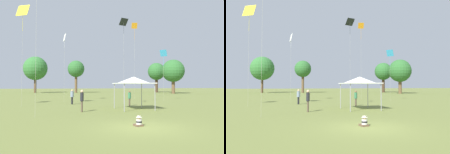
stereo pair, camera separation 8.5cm
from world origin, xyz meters
The scene contains 15 objects.
ground_plane centered at (0.00, 0.00, 0.00)m, with size 300.00×300.00×0.00m, color olive.
seated_toddler centered at (-0.03, 0.41, 0.24)m, with size 0.46×0.54×0.57m.
person_standing_0 centered at (-2.53, 15.21, 1.02)m, with size 0.43×0.43×1.73m.
person_standing_1 centered at (3.30, 11.56, 0.99)m, with size 0.43×0.43×1.65m.
person_standing_2 centered at (-2.28, 7.48, 1.13)m, with size 0.41×0.41×1.84m.
canopy_tent centered at (2.55, 8.19, 2.67)m, with size 3.26×3.26×3.01m.
kite_0 centered at (3.55, 14.35, 9.64)m, with size 1.12×0.90×10.31m.
kite_1 centered at (-7.79, 13.26, 9.83)m, with size 1.41×1.08×10.64m.
kite_2 centered at (10.77, 17.98, 6.75)m, with size 0.97×1.03×7.38m.
kite_4 centered at (8.02, 22.63, 11.52)m, with size 0.98×0.47×12.45m.
kite_5 centered at (-3.28, 19.96, 8.64)m, with size 0.39×1.06×9.36m.
distant_tree_0 centered at (1.56, 55.87, 7.14)m, with size 5.03×5.03×9.77m.
distant_tree_1 centered at (26.66, 42.62, 6.17)m, with size 6.13×6.13×9.30m.
distant_tree_2 centered at (26.94, 53.39, 6.63)m, with size 5.50×5.50×9.48m.
distant_tree_3 centered at (-10.31, 58.07, 7.30)m, with size 7.07×7.07×10.87m.
Camera 1 is at (-4.41, -10.73, 2.20)m, focal length 35.00 mm.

